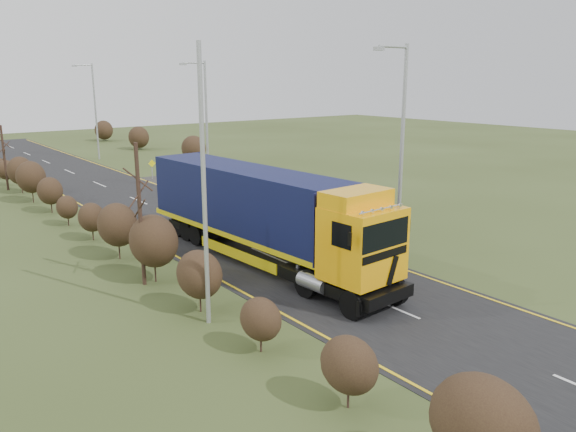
# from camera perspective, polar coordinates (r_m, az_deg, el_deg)

# --- Properties ---
(ground) EXTENTS (160.00, 160.00, 0.00)m
(ground) POSITION_cam_1_polar(r_m,az_deg,el_deg) (24.87, 3.41, -6.30)
(ground) COLOR #36421C
(ground) RESTS_ON ground
(road) EXTENTS (8.00, 120.00, 0.02)m
(road) POSITION_cam_1_polar(r_m,az_deg,el_deg) (32.72, -8.11, -1.43)
(road) COLOR black
(road) RESTS_ON ground
(layby) EXTENTS (6.00, 18.00, 0.02)m
(layby) POSITION_cam_1_polar(r_m,az_deg,el_deg) (44.32, -7.20, 2.64)
(layby) COLOR #2B2826
(layby) RESTS_ON ground
(lane_markings) EXTENTS (7.52, 116.00, 0.01)m
(lane_markings) POSITION_cam_1_polar(r_m,az_deg,el_deg) (32.45, -7.85, -1.51)
(lane_markings) COLOR yellow
(lane_markings) RESTS_ON road
(hedgerow) EXTENTS (2.24, 102.04, 6.05)m
(hedgerow) POSITION_cam_1_polar(r_m,az_deg,el_deg) (28.03, -16.79, -1.09)
(hedgerow) COLOR black
(hedgerow) RESTS_ON ground
(lorry) EXTENTS (3.47, 16.25, 4.49)m
(lorry) POSITION_cam_1_polar(r_m,az_deg,el_deg) (26.20, -2.63, 0.58)
(lorry) COLOR black
(lorry) RESTS_ON ground
(car_red_hatchback) EXTENTS (2.30, 4.20, 1.35)m
(car_red_hatchback) POSITION_cam_1_polar(r_m,az_deg,el_deg) (44.73, -7.77, 3.59)
(car_red_hatchback) COLOR #961307
(car_red_hatchback) RESTS_ON ground
(car_blue_sedan) EXTENTS (1.91, 4.54, 1.46)m
(car_blue_sedan) POSITION_cam_1_polar(r_m,az_deg,el_deg) (46.78, -6.28, 4.15)
(car_blue_sedan) COLOR #091435
(car_blue_sedan) RESTS_ON ground
(streetlight_near) EXTENTS (2.13, 0.20, 10.06)m
(streetlight_near) POSITION_cam_1_polar(r_m,az_deg,el_deg) (26.78, 11.32, 7.19)
(streetlight_near) COLOR #9FA2A4
(streetlight_near) RESTS_ON ground
(streetlight_mid) EXTENTS (2.07, 0.20, 9.77)m
(streetlight_mid) POSITION_cam_1_polar(r_m,az_deg,el_deg) (42.55, -8.43, 9.47)
(streetlight_mid) COLOR #9FA2A4
(streetlight_mid) RESTS_ON ground
(streetlight_far) EXTENTS (2.12, 0.20, 10.01)m
(streetlight_far) POSITION_cam_1_polar(r_m,az_deg,el_deg) (63.72, -19.12, 10.42)
(streetlight_far) COLOR #9FA2A4
(streetlight_far) RESTS_ON ground
(left_pole) EXTENTS (0.16, 0.16, 9.73)m
(left_pole) POSITION_cam_1_polar(r_m,az_deg,el_deg) (19.28, -8.53, 2.64)
(left_pole) COLOR #9FA2A4
(left_pole) RESTS_ON ground
(speed_sign) EXTENTS (0.64, 0.10, 2.33)m
(speed_sign) POSITION_cam_1_polar(r_m,az_deg,el_deg) (34.27, -1.07, 2.19)
(speed_sign) COLOR #9FA2A4
(speed_sign) RESTS_ON ground
(warning_board) EXTENTS (0.66, 0.11, 1.72)m
(warning_board) POSITION_cam_1_polar(r_m,az_deg,el_deg) (49.92, -13.65, 4.80)
(warning_board) COLOR #9FA2A4
(warning_board) RESTS_ON ground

